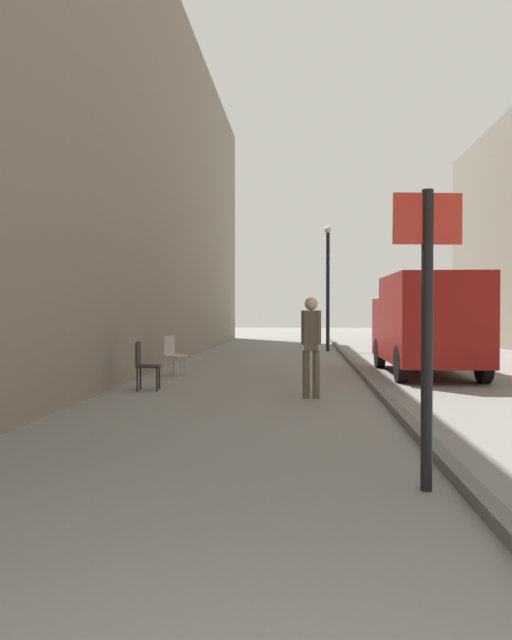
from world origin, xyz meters
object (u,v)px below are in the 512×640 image
Objects in this scene: street_sign_post at (427,312)px; cafe_chair_by_doorway at (173,352)px; delivery_van at (426,322)px; pedestrian_main_foreground at (311,340)px; lamp_post at (328,280)px; cafe_chair_near_window at (144,362)px.

street_sign_post is 2.77× the size of cafe_chair_by_doorway.
delivery_van reaches higher than cafe_chair_by_doorway.
delivery_van is (2.82, 4.02, 0.24)m from pedestrian_main_foreground.
delivery_van is 1.86× the size of street_sign_post.
lamp_post reaches higher than delivery_van.
cafe_chair_near_window is at bearing -152.62° from delivery_van.
cafe_chair_near_window is (-4.16, 6.21, -1.00)m from street_sign_post.
street_sign_post is 2.77× the size of cafe_chair_near_window.
cafe_chair_by_doorway is at bearing 174.17° from cafe_chair_near_window.
lamp_post is (-2.01, 8.34, 1.45)m from delivery_van.
lamp_post is at bearing -96.90° from street_sign_post.
cafe_chair_near_window and cafe_chair_by_doorway have the same top height.
pedestrian_main_foreground is 0.37× the size of delivery_van.
street_sign_post is 0.55× the size of lamp_post.
pedestrian_main_foreground is at bearing -93.71° from lamp_post.
lamp_post is at bearing 102.89° from delivery_van.
lamp_post is at bearing 178.63° from cafe_chair_by_doorway.
pedestrian_main_foreground is 4.92m from delivery_van.
pedestrian_main_foreground is 0.38× the size of lamp_post.
cafe_chair_by_doorway is at bearing -175.50° from delivery_van.
delivery_van reaches higher than pedestrian_main_foreground.
lamp_post is 5.06× the size of cafe_chair_by_doorway.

